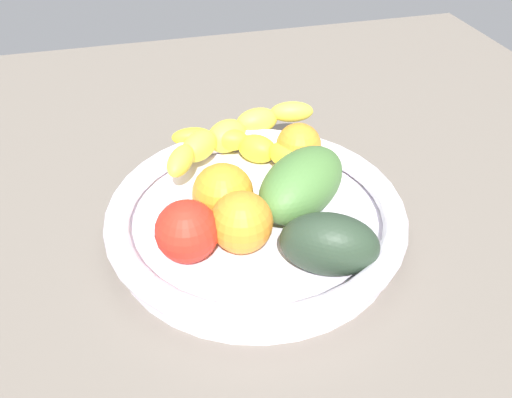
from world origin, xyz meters
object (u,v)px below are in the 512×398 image
(banana_draped_right, at_px, (231,134))
(orange_front, at_px, (242,222))
(tomato_red, at_px, (187,231))
(orange_mid_right, at_px, (299,146))
(mango_green, at_px, (302,184))
(fruit_bowl, at_px, (256,217))
(avocado_dark, at_px, (329,244))
(orange_mid_left, at_px, (223,194))
(banana_draped_left, at_px, (254,149))

(banana_draped_right, distance_m, orange_front, 0.18)
(orange_front, distance_m, tomato_red, 0.06)
(orange_mid_right, distance_m, mango_green, 0.09)
(fruit_bowl, relative_size, avocado_dark, 3.34)
(banana_draped_right, xyz_separation_m, orange_mid_left, (-0.04, -0.13, 0.00))
(banana_draped_right, distance_m, mango_green, 0.14)
(banana_draped_right, relative_size, orange_mid_right, 3.84)
(tomato_red, xyz_separation_m, mango_green, (0.13, 0.04, 0.00))
(banana_draped_right, xyz_separation_m, orange_front, (-0.03, -0.18, 0.00))
(fruit_bowl, xyz_separation_m, orange_mid_right, (0.08, 0.09, 0.02))
(orange_mid_right, distance_m, avocado_dark, 0.18)
(mango_green, distance_m, avocado_dark, 0.09)
(orange_front, xyz_separation_m, mango_green, (0.08, 0.05, 0.00))
(banana_draped_right, xyz_separation_m, tomato_red, (-0.08, -0.17, 0.00))
(orange_mid_left, xyz_separation_m, avocado_dark, (0.08, -0.10, -0.00))
(banana_draped_left, relative_size, orange_mid_left, 2.46)
(banana_draped_left, xyz_separation_m, mango_green, (0.03, -0.10, 0.01))
(orange_mid_right, relative_size, avocado_dark, 0.58)
(banana_draped_right, bearing_deg, fruit_bowl, -91.22)
(orange_front, relative_size, avocado_dark, 0.66)
(banana_draped_right, height_order, mango_green, mango_green)
(orange_front, bearing_deg, mango_green, 29.82)
(orange_mid_right, bearing_deg, fruit_bowl, -130.19)
(orange_front, xyz_separation_m, orange_mid_left, (-0.01, 0.05, 0.00))
(banana_draped_left, bearing_deg, orange_front, -108.99)
(banana_draped_right, relative_size, avocado_dark, 2.21)
(fruit_bowl, height_order, tomato_red, tomato_red)
(banana_draped_left, relative_size, avocado_dark, 1.69)
(banana_draped_left, bearing_deg, fruit_bowl, -103.07)
(fruit_bowl, height_order, banana_draped_left, banana_draped_left)
(tomato_red, bearing_deg, orange_mid_right, 39.09)
(fruit_bowl, bearing_deg, orange_front, -124.19)
(orange_mid_left, relative_size, tomato_red, 1.04)
(orange_mid_left, xyz_separation_m, mango_green, (0.09, -0.00, 0.00))
(banana_draped_left, distance_m, orange_front, 0.15)
(fruit_bowl, height_order, banana_draped_right, banana_draped_right)
(banana_draped_left, xyz_separation_m, banana_draped_right, (-0.02, 0.03, 0.01))
(orange_mid_left, xyz_separation_m, orange_mid_right, (0.11, 0.08, -0.01))
(fruit_bowl, bearing_deg, orange_mid_right, 49.81)
(banana_draped_right, bearing_deg, orange_mid_right, -31.31)
(orange_mid_right, xyz_separation_m, avocado_dark, (-0.03, -0.18, 0.00))
(orange_mid_right, height_order, tomato_red, tomato_red)
(banana_draped_left, bearing_deg, orange_mid_left, -121.84)
(orange_mid_left, distance_m, orange_mid_right, 0.14)
(banana_draped_left, xyz_separation_m, orange_mid_right, (0.05, -0.01, 0.01))
(fruit_bowl, xyz_separation_m, orange_front, (-0.02, -0.04, 0.03))
(orange_mid_left, distance_m, mango_green, 0.09)
(fruit_bowl, distance_m, orange_front, 0.05)
(tomato_red, bearing_deg, banana_draped_left, 53.80)
(orange_front, height_order, avocado_dark, orange_front)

